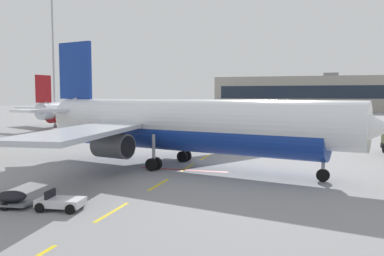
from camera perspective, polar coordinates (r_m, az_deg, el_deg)
name	(u,v)px	position (r m, az deg, el deg)	size (l,w,h in m)	color
apron_paint_markings	(218,149)	(48.93, 3.80, -3.05)	(8.00, 92.56, 0.01)	yellow
airliner_foreground	(183,124)	(36.33, -1.32, 0.54)	(34.51, 33.68, 12.20)	white
airliner_mid_left	(83,111)	(88.14, -15.24, 2.41)	(29.13, 29.50, 10.34)	silver
ground_power_truck	(79,126)	(66.85, -15.80, 0.27)	(7.30, 3.54, 3.14)	black
apron_light_mast_near	(53,39)	(86.64, -19.25, 11.86)	(1.80, 1.80, 29.17)	slate
terminal_satellite	(303,94)	(178.70, 15.58, 4.71)	(73.56, 20.07, 16.07)	#9E998E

